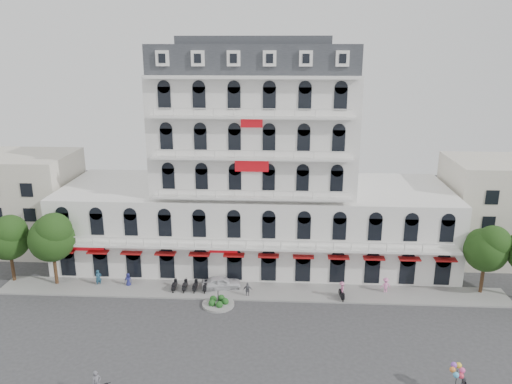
% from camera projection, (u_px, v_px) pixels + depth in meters
% --- Properties ---
extents(ground, '(120.00, 120.00, 0.00)m').
position_uv_depth(ground, '(244.00, 340.00, 43.75)').
color(ground, '#38383A').
rests_on(ground, ground).
extents(sidewalk, '(53.00, 4.00, 0.16)m').
position_uv_depth(sidewalk, '(250.00, 291.00, 52.34)').
color(sidewalk, gray).
rests_on(sidewalk, ground).
extents(main_building, '(45.00, 15.00, 25.80)m').
position_uv_depth(main_building, '(255.00, 178.00, 58.16)').
color(main_building, silver).
rests_on(main_building, ground).
extents(flank_building_west, '(14.00, 10.00, 12.00)m').
position_uv_depth(flank_building_west, '(19.00, 201.00, 62.78)').
color(flank_building_west, beige).
rests_on(flank_building_west, ground).
extents(flank_building_east, '(14.00, 10.00, 12.00)m').
position_uv_depth(flank_building_east, '(506.00, 210.00, 59.62)').
color(flank_building_east, beige).
rests_on(flank_building_east, ground).
extents(traffic_island, '(3.20, 3.20, 1.60)m').
position_uv_depth(traffic_island, '(218.00, 303.00, 49.58)').
color(traffic_island, gray).
rests_on(traffic_island, ground).
extents(parked_scooter_row, '(4.40, 1.80, 1.10)m').
position_uv_depth(parked_scooter_row, '(190.00, 291.00, 52.51)').
color(parked_scooter_row, black).
rests_on(parked_scooter_row, ground).
extents(tree_west_outer, '(4.50, 4.48, 7.76)m').
position_uv_depth(tree_west_outer, '(8.00, 236.00, 53.16)').
color(tree_west_outer, '#382314').
rests_on(tree_west_outer, ground).
extents(tree_west_inner, '(4.76, 4.76, 8.25)m').
position_uv_depth(tree_west_inner, '(52.00, 236.00, 52.32)').
color(tree_west_inner, '#382314').
rests_on(tree_west_inner, ground).
extents(tree_east_inner, '(4.40, 4.37, 7.57)m').
position_uv_depth(tree_east_inner, '(487.00, 247.00, 50.56)').
color(tree_east_inner, '#382314').
rests_on(tree_east_inner, ground).
extents(parked_car, '(4.42, 2.44, 1.42)m').
position_uv_depth(parked_car, '(221.00, 283.00, 52.81)').
color(parked_car, silver).
rests_on(parked_car, ground).
extents(rider_center, '(0.65, 1.70, 1.98)m').
position_uv_depth(rider_center, '(342.00, 290.00, 50.49)').
color(rider_center, black).
rests_on(rider_center, ground).
extents(pedestrian_left, '(0.79, 0.55, 1.53)m').
position_uv_depth(pedestrian_left, '(128.00, 280.00, 53.32)').
color(pedestrian_left, navy).
rests_on(pedestrian_left, ground).
extents(pedestrian_mid, '(0.95, 0.43, 1.59)m').
position_uv_depth(pedestrian_mid, '(248.00, 290.00, 51.08)').
color(pedestrian_mid, slate).
rests_on(pedestrian_mid, ground).
extents(pedestrian_right, '(1.21, 0.81, 1.73)m').
position_uv_depth(pedestrian_right, '(386.00, 286.00, 51.86)').
color(pedestrian_right, pink).
rests_on(pedestrian_right, ground).
extents(pedestrian_far, '(0.79, 0.76, 1.82)m').
position_uv_depth(pedestrian_far, '(99.00, 278.00, 53.45)').
color(pedestrian_far, navy).
rests_on(pedestrian_far, ground).
extents(balloon_vendor, '(1.40, 1.30, 2.45)m').
position_uv_depth(balloon_vendor, '(460.00, 380.00, 36.56)').
color(balloon_vendor, slate).
rests_on(balloon_vendor, ground).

